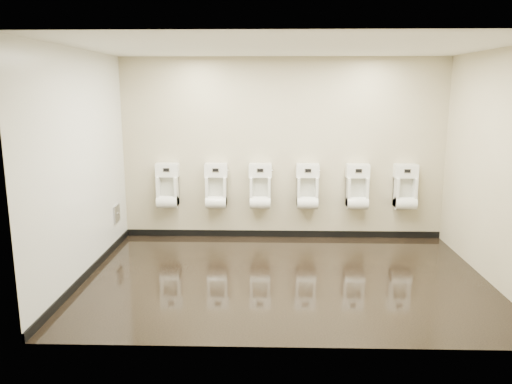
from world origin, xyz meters
TOP-DOWN VIEW (x-y plane):
  - ground at (0.00, 0.00)m, footprint 5.00×3.50m
  - ceiling at (0.00, 0.00)m, footprint 5.00×3.50m
  - back_wall at (0.00, 1.75)m, footprint 5.00×0.02m
  - front_wall at (0.00, -1.75)m, footprint 5.00×0.02m
  - left_wall at (-2.50, 0.00)m, footprint 0.02×3.50m
  - right_wall at (2.50, 0.00)m, footprint 0.02×3.50m
  - tile_overlay_left at (-2.50, 0.00)m, footprint 0.01×3.50m
  - skirting_back at (0.00, 1.74)m, footprint 5.00×0.02m
  - skirting_left at (-2.49, 0.00)m, footprint 0.02×3.50m
  - access_panel at (-2.48, 1.20)m, footprint 0.04×0.25m
  - urinal_0 at (-1.79, 1.63)m, footprint 0.37×0.27m
  - urinal_1 at (-1.03, 1.63)m, footprint 0.37×0.27m
  - urinal_2 at (-0.35, 1.63)m, footprint 0.37×0.27m
  - urinal_3 at (0.38, 1.63)m, footprint 0.37×0.27m
  - urinal_4 at (1.15, 1.63)m, footprint 0.37×0.27m
  - urinal_5 at (1.89, 1.63)m, footprint 0.37×0.27m

SIDE VIEW (x-z plane):
  - ground at x=0.00m, z-range 0.00..0.00m
  - skirting_back at x=0.00m, z-range 0.00..0.10m
  - skirting_left at x=-2.49m, z-range 0.00..0.10m
  - access_panel at x=-2.48m, z-range 0.38..0.62m
  - urinal_0 at x=-1.79m, z-range 0.45..1.13m
  - urinal_1 at x=-1.03m, z-range 0.45..1.13m
  - urinal_2 at x=-0.35m, z-range 0.45..1.13m
  - urinal_3 at x=0.38m, z-range 0.45..1.13m
  - urinal_4 at x=1.15m, z-range 0.45..1.13m
  - urinal_5 at x=1.89m, z-range 0.45..1.13m
  - back_wall at x=0.00m, z-range 0.00..2.80m
  - front_wall at x=0.00m, z-range 0.00..2.80m
  - left_wall at x=-2.50m, z-range 0.00..2.80m
  - right_wall at x=2.50m, z-range 0.00..2.80m
  - tile_overlay_left at x=-2.50m, z-range 0.00..2.80m
  - ceiling at x=0.00m, z-range 2.80..2.80m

